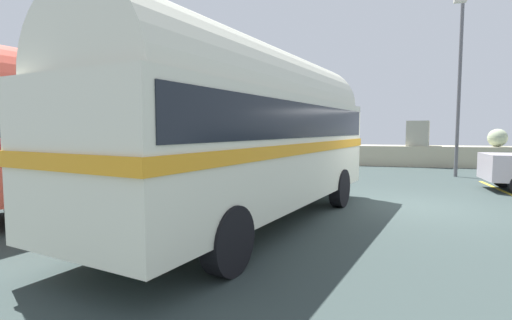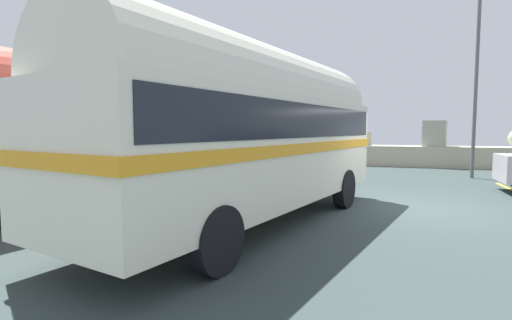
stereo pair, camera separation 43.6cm
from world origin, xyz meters
name	(u,v)px [view 2 (the right image)]	position (x,y,z in m)	size (l,w,h in m)	color
ground	(421,209)	(0.00, 0.00, 0.01)	(32.00, 26.00, 0.02)	#323E3D
breakwater	(404,153)	(0.19, 11.81, 0.69)	(31.36, 2.35, 2.44)	#B8B193
vintage_coach	(251,126)	(-3.53, -2.77, 2.05)	(4.37, 8.91, 3.70)	black
second_coach	(112,127)	(-8.05, -1.46, 2.05)	(4.48, 8.91, 3.70)	black
lamp_post	(476,79)	(2.48, 7.01, 3.96)	(0.52, 0.81, 7.10)	#5B5B60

